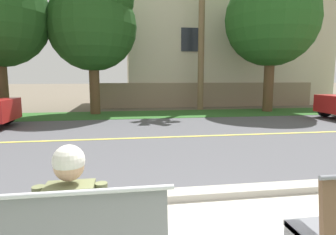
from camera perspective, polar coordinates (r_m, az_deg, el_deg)
ground_plane at (r=9.62m, az=-3.58°, el=-2.23°), size 140.00×140.00×0.00m
curb_edge at (r=4.21m, az=3.78°, el=-15.19°), size 44.00×0.30×0.11m
street_asphalt at (r=8.15m, az=-2.60°, el=-4.06°), size 52.00×8.00×0.01m
road_centre_line at (r=8.15m, az=-2.60°, el=-4.03°), size 48.00×0.14×0.01m
far_verge_grass at (r=13.22m, az=-5.04°, el=0.62°), size 48.00×2.80×0.02m
seated_person_olive at (r=2.37m, az=-18.34°, el=-18.38°), size 0.52×0.68×1.25m
shade_tree_left at (r=13.86m, az=-14.47°, el=18.50°), size 4.00×4.00×6.60m
shade_tree_centre at (r=15.50m, az=20.81°, el=19.17°), size 4.51×4.51×7.44m
garden_wall at (r=16.81m, az=7.84°, el=4.53°), size 13.00×0.36×1.40m
house_across_street at (r=20.49m, az=10.46°, el=13.83°), size 13.71×6.91×7.54m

